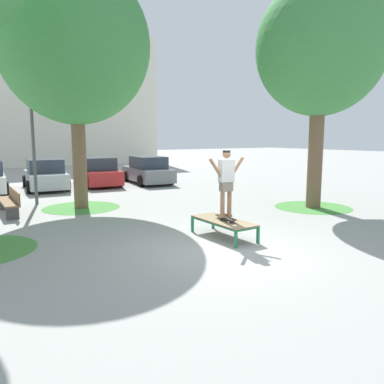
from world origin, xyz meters
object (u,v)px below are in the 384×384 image
at_px(skateboard, 226,218).
at_px(car_silver, 45,175).
at_px(skater, 226,179).
at_px(tree_near_right, 320,49).
at_px(light_post, 31,103).
at_px(car_red, 97,172).
at_px(skate_box, 223,222).
at_px(car_grey, 148,171).
at_px(tree_mid_back, 75,45).
at_px(park_bench, 10,201).

height_order(skateboard, car_silver, car_silver).
distance_m(skater, tree_near_right, 6.90).
distance_m(car_silver, light_post, 5.44).
distance_m(skateboard, car_red, 12.20).
bearing_deg(skate_box, car_grey, 73.33).
bearing_deg(car_silver, skate_box, -80.99).
distance_m(skater, light_post, 8.74).
bearing_deg(car_grey, tree_mid_back, -134.64).
height_order(skate_box, skateboard, skateboard).
bearing_deg(car_grey, park_bench, -145.55).
relative_size(skate_box, skater, 1.13).
xyz_separation_m(tree_near_right, car_silver, (-7.23, 10.47, -4.91)).
distance_m(skateboard, skater, 0.99).
xyz_separation_m(tree_near_right, light_post, (-8.44, 6.20, -1.77)).
height_order(skate_box, light_post, light_post).
xyz_separation_m(skateboard, tree_near_right, (5.32, 1.65, 5.06)).
relative_size(skate_box, car_silver, 0.44).
bearing_deg(car_silver, light_post, -105.79).
relative_size(skate_box, skateboard, 2.32).
xyz_separation_m(skater, car_red, (0.76, 12.18, -0.84)).
bearing_deg(skater, car_silver, 98.94).
height_order(skater, tree_near_right, tree_near_right).
bearing_deg(light_post, tree_near_right, -36.29).
relative_size(skate_box, car_grey, 0.44).
relative_size(car_silver, light_post, 0.74).
relative_size(car_grey, light_post, 0.75).
distance_m(skater, tree_mid_back, 7.68).
relative_size(skate_box, tree_near_right, 0.24).
distance_m(skate_box, skater, 1.12).
distance_m(skateboard, park_bench, 7.59).
height_order(skate_box, tree_near_right, tree_near_right).
relative_size(skate_box, light_post, 0.33).
bearing_deg(car_red, skate_box, -93.62).
height_order(car_silver, car_red, same).
height_order(skate_box, skater, skater).
distance_m(skateboard, light_post, 9.06).
bearing_deg(skater, light_post, 111.66).
distance_m(skateboard, car_silver, 12.27).
height_order(skate_box, car_red, car_red).
bearing_deg(car_red, skater, -93.58).
relative_size(skater, park_bench, 0.71).
height_order(tree_mid_back, car_grey, tree_mid_back).
xyz_separation_m(skater, tree_near_right, (5.32, 1.65, 4.07)).
bearing_deg(car_silver, park_bench, -111.73).
distance_m(tree_near_right, light_post, 10.62).
bearing_deg(car_grey, skate_box, -106.67).
distance_m(tree_mid_back, light_post, 2.80).
relative_size(skater, tree_near_right, 0.21).
bearing_deg(tree_near_right, park_bench, 154.01).
bearing_deg(tree_near_right, light_post, 143.71).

